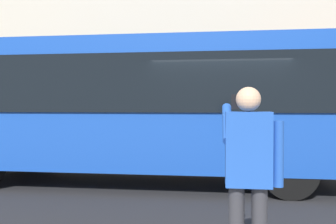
% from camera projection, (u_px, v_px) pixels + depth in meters
% --- Properties ---
extents(ground_plane, '(60.00, 60.00, 0.00)m').
position_uv_depth(ground_plane, '(220.00, 187.00, 7.47)').
color(ground_plane, '#232326').
extents(red_bus, '(9.05, 2.54, 3.08)m').
position_uv_depth(red_bus, '(137.00, 105.00, 7.99)').
color(red_bus, '#1947AD').
rests_on(red_bus, ground_plane).
extents(pedestrian_photographer, '(0.53, 0.52, 1.70)m').
position_uv_depth(pedestrian_photographer, '(249.00, 167.00, 3.25)').
color(pedestrian_photographer, '#2D2D33').
rests_on(pedestrian_photographer, sidewalk_curb).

